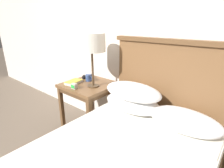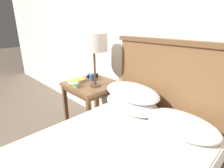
{
  "view_description": "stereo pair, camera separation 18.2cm",
  "coord_description": "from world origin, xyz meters",
  "px_view_note": "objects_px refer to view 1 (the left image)",
  "views": [
    {
      "loc": [
        0.97,
        -0.55,
        1.36
      ],
      "look_at": [
        -0.12,
        0.77,
        0.75
      ],
      "focal_mm": 28.0,
      "sensor_mm": 36.0,
      "label": 1
    },
    {
      "loc": [
        1.11,
        -0.43,
        1.36
      ],
      "look_at": [
        -0.12,
        0.77,
        0.75
      ],
      "focal_mm": 28.0,
      "sensor_mm": 36.0,
      "label": 2
    }
  ],
  "objects_px": {
    "bed": "(121,168)",
    "book_on_nightstand": "(73,82)",
    "binoculars_pair": "(88,76)",
    "table_lamp": "(92,43)",
    "nightstand": "(90,90)",
    "coffee_mug": "(89,78)",
    "alarm_clock": "(74,86)"
  },
  "relations": [
    {
      "from": "bed",
      "to": "alarm_clock",
      "type": "height_order",
      "value": "bed"
    },
    {
      "from": "nightstand",
      "to": "coffee_mug",
      "type": "xyz_separation_m",
      "value": [
        -0.08,
        0.06,
        0.13
      ]
    },
    {
      "from": "table_lamp",
      "to": "book_on_nightstand",
      "type": "xyz_separation_m",
      "value": [
        -0.26,
        -0.08,
        -0.48
      ]
    },
    {
      "from": "binoculars_pair",
      "to": "coffee_mug",
      "type": "distance_m",
      "value": 0.13
    },
    {
      "from": "nightstand",
      "to": "coffee_mug",
      "type": "bearing_deg",
      "value": 140.42
    },
    {
      "from": "bed",
      "to": "alarm_clock",
      "type": "relative_size",
      "value": 25.83
    },
    {
      "from": "bed",
      "to": "nightstand",
      "type": "bearing_deg",
      "value": 149.26
    },
    {
      "from": "book_on_nightstand",
      "to": "alarm_clock",
      "type": "xyz_separation_m",
      "value": [
        0.15,
        -0.11,
        0.01
      ]
    },
    {
      "from": "table_lamp",
      "to": "binoculars_pair",
      "type": "xyz_separation_m",
      "value": [
        -0.28,
        0.18,
        -0.47
      ]
    },
    {
      "from": "book_on_nightstand",
      "to": "binoculars_pair",
      "type": "relative_size",
      "value": 1.35
    },
    {
      "from": "table_lamp",
      "to": "book_on_nightstand",
      "type": "relative_size",
      "value": 2.71
    },
    {
      "from": "nightstand",
      "to": "book_on_nightstand",
      "type": "bearing_deg",
      "value": -141.62
    },
    {
      "from": "nightstand",
      "to": "binoculars_pair",
      "type": "bearing_deg",
      "value": 140.77
    },
    {
      "from": "bed",
      "to": "coffee_mug",
      "type": "distance_m",
      "value": 1.2
    },
    {
      "from": "table_lamp",
      "to": "binoculars_pair",
      "type": "relative_size",
      "value": 3.67
    },
    {
      "from": "nightstand",
      "to": "table_lamp",
      "type": "relative_size",
      "value": 1.09
    },
    {
      "from": "bed",
      "to": "coffee_mug",
      "type": "relative_size",
      "value": 17.55
    },
    {
      "from": "bed",
      "to": "binoculars_pair",
      "type": "distance_m",
      "value": 1.31
    },
    {
      "from": "bed",
      "to": "alarm_clock",
      "type": "distance_m",
      "value": 1.01
    },
    {
      "from": "nightstand",
      "to": "table_lamp",
      "type": "bearing_deg",
      "value": -19.64
    },
    {
      "from": "coffee_mug",
      "to": "bed",
      "type": "bearing_deg",
      "value": -31.53
    },
    {
      "from": "table_lamp",
      "to": "binoculars_pair",
      "type": "height_order",
      "value": "table_lamp"
    },
    {
      "from": "book_on_nightstand",
      "to": "coffee_mug",
      "type": "distance_m",
      "value": 0.2
    },
    {
      "from": "book_on_nightstand",
      "to": "bed",
      "type": "bearing_deg",
      "value": -21.43
    },
    {
      "from": "coffee_mug",
      "to": "alarm_clock",
      "type": "relative_size",
      "value": 1.47
    },
    {
      "from": "nightstand",
      "to": "book_on_nightstand",
      "type": "height_order",
      "value": "book_on_nightstand"
    },
    {
      "from": "binoculars_pair",
      "to": "table_lamp",
      "type": "bearing_deg",
      "value": -32.7
    },
    {
      "from": "coffee_mug",
      "to": "alarm_clock",
      "type": "xyz_separation_m",
      "value": [
        0.08,
        -0.29,
        -0.01
      ]
    },
    {
      "from": "binoculars_pair",
      "to": "alarm_clock",
      "type": "xyz_separation_m",
      "value": [
        0.18,
        -0.37,
        0.01
      ]
    },
    {
      "from": "bed",
      "to": "alarm_clock",
      "type": "xyz_separation_m",
      "value": [
        -0.89,
        0.3,
        0.37
      ]
    },
    {
      "from": "bed",
      "to": "book_on_nightstand",
      "type": "relative_size",
      "value": 8.16
    },
    {
      "from": "nightstand",
      "to": "table_lamp",
      "type": "xyz_separation_m",
      "value": [
        0.11,
        -0.04,
        0.58
      ]
    }
  ]
}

